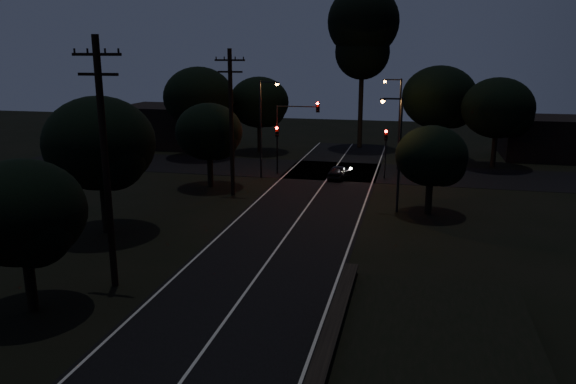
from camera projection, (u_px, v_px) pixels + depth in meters
The scene contains 21 objects.
road_surface at pixel (310, 202), 39.40m from camera, with size 60.00×70.00×0.03m.
utility_pole_mid at pixel (105, 161), 24.05m from camera, with size 2.20×0.30×11.00m.
utility_pole_far at pixel (231, 120), 40.18m from camera, with size 2.20×0.30×10.50m.
tree_left_b at pixel (24, 216), 21.91m from camera, with size 4.96×4.96×6.30m.
tree_left_c at pixel (102, 146), 31.62m from camera, with size 6.27×6.27×7.92m.
tree_left_d at pixel (211, 133), 42.78m from camera, with size 5.13×5.13×6.51m.
tree_far_nw at pixel (261, 104), 57.79m from camera, with size 6.14×6.14×7.78m.
tree_far_w at pixel (201, 99), 54.88m from camera, with size 6.94×6.94×8.85m.
tree_far_ne at pixel (442, 99), 53.69m from camera, with size 7.12×7.12×9.00m.
tree_far_e at pixel (501, 110), 49.94m from camera, with size 6.37×6.37×8.08m.
tree_right_a at pixel (434, 158), 35.58m from camera, with size 4.55×4.55×5.79m.
tall_pine at pixel (363, 32), 58.75m from camera, with size 7.48×7.48×17.01m.
building_left at pixel (170, 125), 62.90m from camera, with size 10.00×8.00×4.40m, color black.
building_right at pixel (551, 138), 55.28m from camera, with size 9.00×7.00×4.00m, color black.
signal_left at pixel (277, 141), 48.08m from camera, with size 0.28×0.35×4.10m.
signal_right at pixel (386, 145), 46.09m from camera, with size 0.28×0.35×4.10m.
signal_mast at pixel (296, 124), 47.35m from camera, with size 3.70×0.35×6.25m.
streetlight_a at pixel (263, 122), 45.91m from camera, with size 1.66×0.26×8.00m.
streetlight_b at pixel (397, 117), 49.29m from camera, with size 1.66×0.26×8.00m.
streetlight_c at pixel (397, 147), 36.02m from camera, with size 1.46×0.26×7.50m.
car at pixel (339, 172), 46.58m from camera, with size 1.34×3.34×1.14m, color black.
Camera 1 is at (6.91, -6.30, 10.35)m, focal length 35.00 mm.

